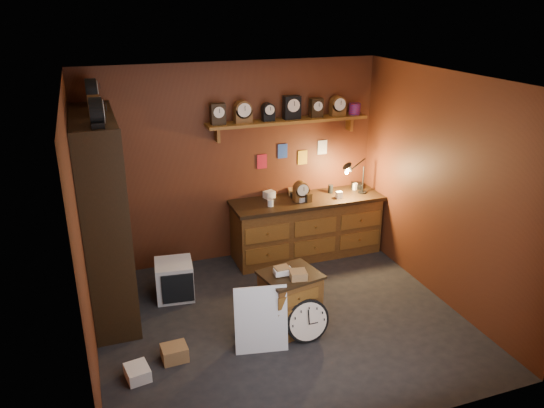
{
  "coord_description": "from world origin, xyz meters",
  "views": [
    {
      "loc": [
        -1.83,
        -4.8,
        3.42
      ],
      "look_at": [
        0.01,
        0.35,
        1.3
      ],
      "focal_mm": 35.0,
      "sensor_mm": 36.0,
      "label": 1
    }
  ],
  "objects": [
    {
      "name": "big_round_clock",
      "position": [
        0.13,
        -0.42,
        0.24
      ],
      "size": [
        0.48,
        0.16,
        0.48
      ],
      "color": "black",
      "rests_on": "ground"
    },
    {
      "name": "shelving_unit",
      "position": [
        -1.79,
        0.98,
        1.25
      ],
      "size": [
        0.47,
        1.6,
        2.58
      ],
      "color": "black",
      "rests_on": "ground"
    },
    {
      "name": "white_panel",
      "position": [
        -0.38,
        -0.41,
        0.0
      ],
      "size": [
        0.57,
        0.25,
        0.72
      ],
      "primitive_type": "cube",
      "rotation": [
        -0.17,
        0.0,
        -0.19
      ],
      "color": "silver",
      "rests_on": "ground"
    },
    {
      "name": "floor_box_a",
      "position": [
        -1.26,
        -0.28,
        0.08
      ],
      "size": [
        0.26,
        0.23,
        0.16
      ],
      "primitive_type": "cube",
      "rotation": [
        0.0,
        0.0,
        0.04
      ],
      "color": "olive",
      "rests_on": "ground"
    },
    {
      "name": "room_shell",
      "position": [
        0.04,
        0.11,
        1.72
      ],
      "size": [
        4.02,
        3.62,
        2.71
      ],
      "color": "#562714",
      "rests_on": "ground"
    },
    {
      "name": "mini_fridge",
      "position": [
        -1.04,
        0.95,
        0.23
      ],
      "size": [
        0.49,
        0.51,
        0.46
      ],
      "rotation": [
        0.0,
        0.0,
        -0.12
      ],
      "color": "silver",
      "rests_on": "ground"
    },
    {
      "name": "low_cabinet",
      "position": [
        0.04,
        -0.16,
        0.37
      ],
      "size": [
        0.69,
        0.61,
        0.77
      ],
      "rotation": [
        0.0,
        0.0,
        0.2
      ],
      "color": "brown",
      "rests_on": "ground"
    },
    {
      "name": "floor_box_b",
      "position": [
        -1.65,
        -0.45,
        0.06
      ],
      "size": [
        0.25,
        0.28,
        0.13
      ],
      "primitive_type": "cube",
      "rotation": [
        0.0,
        0.0,
        0.16
      ],
      "color": "white",
      "rests_on": "ground"
    },
    {
      "name": "floor",
      "position": [
        0.0,
        0.0,
        0.0
      ],
      "size": [
        4.0,
        4.0,
        0.0
      ],
      "primitive_type": "plane",
      "color": "black",
      "rests_on": "ground"
    },
    {
      "name": "floor_box_c",
      "position": [
        -0.11,
        0.11,
        0.1
      ],
      "size": [
        0.34,
        0.32,
        0.2
      ],
      "primitive_type": "cube",
      "rotation": [
        0.0,
        0.0,
        0.48
      ],
      "color": "olive",
      "rests_on": "ground"
    },
    {
      "name": "workbench",
      "position": [
        0.93,
        1.47,
        0.47
      ],
      "size": [
        2.12,
        0.66,
        1.36
      ],
      "color": "brown",
      "rests_on": "ground"
    }
  ]
}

